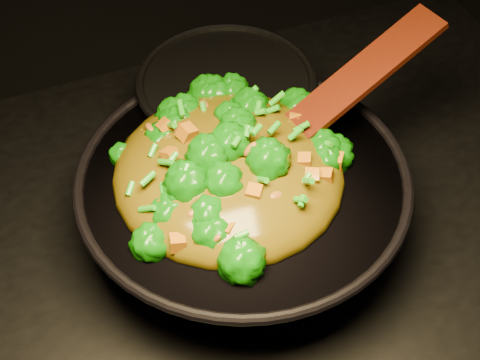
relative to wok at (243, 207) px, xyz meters
name	(u,v)px	position (x,y,z in m)	size (l,w,h in m)	color
wok	(243,207)	(0.00, 0.00, 0.00)	(0.40, 0.40, 0.11)	black
stir_fry	(228,149)	(-0.02, 0.01, 0.10)	(0.28, 0.28, 0.10)	#0F6307
spatula	(333,99)	(0.13, 0.03, 0.11)	(0.33, 0.05, 0.01)	#3A1504
back_pot	(227,114)	(0.04, 0.16, 0.01)	(0.23, 0.23, 0.13)	black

